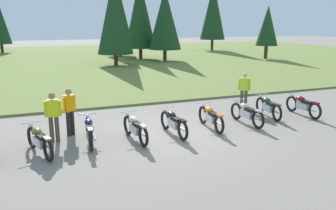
{
  "coord_description": "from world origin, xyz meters",
  "views": [
    {
      "loc": [
        -4.55,
        -11.05,
        3.88
      ],
      "look_at": [
        0.0,
        0.6,
        0.9
      ],
      "focal_mm": 37.39,
      "sensor_mm": 36.0,
      "label": 1
    }
  ],
  "objects_px": {
    "motorcycle_black": "(173,122)",
    "motorcycle_silver": "(247,113)",
    "motorcycle_british_green": "(268,107)",
    "motorcycle_maroon": "(303,105)",
    "rider_checking_bike": "(69,109)",
    "motorcycle_olive": "(39,140)",
    "rider_in_hivis_vest": "(53,114)",
    "motorcycle_navy": "(89,131)",
    "rider_near_row_end": "(244,89)",
    "motorcycle_cream": "(135,128)",
    "motorcycle_orange": "(211,117)"
  },
  "relations": [
    {
      "from": "motorcycle_silver",
      "to": "motorcycle_orange",
      "type": "bearing_deg",
      "value": -178.95
    },
    {
      "from": "motorcycle_cream",
      "to": "rider_near_row_end",
      "type": "height_order",
      "value": "rider_near_row_end"
    },
    {
      "from": "motorcycle_british_green",
      "to": "rider_checking_bike",
      "type": "xyz_separation_m",
      "value": [
        -7.96,
        0.47,
        0.51
      ]
    },
    {
      "from": "rider_in_hivis_vest",
      "to": "rider_near_row_end",
      "type": "relative_size",
      "value": 1.0
    },
    {
      "from": "motorcycle_black",
      "to": "motorcycle_silver",
      "type": "relative_size",
      "value": 1.0
    },
    {
      "from": "motorcycle_british_green",
      "to": "rider_checking_bike",
      "type": "relative_size",
      "value": 1.25
    },
    {
      "from": "motorcycle_british_green",
      "to": "motorcycle_maroon",
      "type": "height_order",
      "value": "same"
    },
    {
      "from": "motorcycle_maroon",
      "to": "rider_checking_bike",
      "type": "height_order",
      "value": "rider_checking_bike"
    },
    {
      "from": "motorcycle_cream",
      "to": "motorcycle_orange",
      "type": "bearing_deg",
      "value": 5.11
    },
    {
      "from": "motorcycle_silver",
      "to": "motorcycle_cream",
      "type": "bearing_deg",
      "value": -176.29
    },
    {
      "from": "rider_checking_bike",
      "to": "rider_in_hivis_vest",
      "type": "bearing_deg",
      "value": -137.53
    },
    {
      "from": "motorcycle_black",
      "to": "motorcycle_orange",
      "type": "relative_size",
      "value": 1.0
    },
    {
      "from": "rider_in_hivis_vest",
      "to": "rider_near_row_end",
      "type": "bearing_deg",
      "value": 10.64
    },
    {
      "from": "motorcycle_cream",
      "to": "rider_checking_bike",
      "type": "relative_size",
      "value": 1.26
    },
    {
      "from": "motorcycle_olive",
      "to": "motorcycle_black",
      "type": "relative_size",
      "value": 0.97
    },
    {
      "from": "motorcycle_olive",
      "to": "motorcycle_maroon",
      "type": "relative_size",
      "value": 0.97
    },
    {
      "from": "motorcycle_silver",
      "to": "rider_in_hivis_vest",
      "type": "relative_size",
      "value": 1.26
    },
    {
      "from": "motorcycle_black",
      "to": "motorcycle_silver",
      "type": "bearing_deg",
      "value": 3.39
    },
    {
      "from": "motorcycle_maroon",
      "to": "motorcycle_olive",
      "type": "bearing_deg",
      "value": -175.99
    },
    {
      "from": "motorcycle_silver",
      "to": "rider_near_row_end",
      "type": "bearing_deg",
      "value": 59.49
    },
    {
      "from": "motorcycle_cream",
      "to": "rider_checking_bike",
      "type": "bearing_deg",
      "value": 146.13
    },
    {
      "from": "motorcycle_black",
      "to": "motorcycle_maroon",
      "type": "relative_size",
      "value": 1.0
    },
    {
      "from": "motorcycle_navy",
      "to": "rider_near_row_end",
      "type": "height_order",
      "value": "rider_near_row_end"
    },
    {
      "from": "motorcycle_silver",
      "to": "motorcycle_british_green",
      "type": "height_order",
      "value": "same"
    },
    {
      "from": "motorcycle_olive",
      "to": "motorcycle_orange",
      "type": "height_order",
      "value": "same"
    },
    {
      "from": "motorcycle_maroon",
      "to": "rider_in_hivis_vest",
      "type": "height_order",
      "value": "rider_in_hivis_vest"
    },
    {
      "from": "motorcycle_silver",
      "to": "rider_in_hivis_vest",
      "type": "bearing_deg",
      "value": 176.01
    },
    {
      "from": "motorcycle_black",
      "to": "motorcycle_british_green",
      "type": "relative_size",
      "value": 1.0
    },
    {
      "from": "motorcycle_maroon",
      "to": "rider_checking_bike",
      "type": "relative_size",
      "value": 1.26
    },
    {
      "from": "motorcycle_black",
      "to": "motorcycle_maroon",
      "type": "distance_m",
      "value": 6.13
    },
    {
      "from": "motorcycle_olive",
      "to": "motorcycle_navy",
      "type": "distance_m",
      "value": 1.6
    },
    {
      "from": "motorcycle_orange",
      "to": "motorcycle_maroon",
      "type": "relative_size",
      "value": 1.0
    },
    {
      "from": "motorcycle_silver",
      "to": "rider_near_row_end",
      "type": "distance_m",
      "value": 2.44
    },
    {
      "from": "motorcycle_cream",
      "to": "motorcycle_maroon",
      "type": "xyz_separation_m",
      "value": [
        7.55,
        0.54,
        0.0
      ]
    },
    {
      "from": "motorcycle_black",
      "to": "motorcycle_cream",
      "type": "bearing_deg",
      "value": -175.6
    },
    {
      "from": "motorcycle_navy",
      "to": "motorcycle_orange",
      "type": "xyz_separation_m",
      "value": [
        4.47,
        0.04,
        0.0
      ]
    },
    {
      "from": "motorcycle_maroon",
      "to": "rider_in_hivis_vest",
      "type": "bearing_deg",
      "value": 178.57
    },
    {
      "from": "motorcycle_black",
      "to": "rider_in_hivis_vest",
      "type": "xyz_separation_m",
      "value": [
        -3.96,
        0.68,
        0.51
      ]
    },
    {
      "from": "motorcycle_cream",
      "to": "motorcycle_black",
      "type": "height_order",
      "value": "same"
    },
    {
      "from": "motorcycle_navy",
      "to": "motorcycle_orange",
      "type": "relative_size",
      "value": 1.0
    },
    {
      "from": "motorcycle_maroon",
      "to": "motorcycle_black",
      "type": "bearing_deg",
      "value": -175.97
    },
    {
      "from": "motorcycle_black",
      "to": "motorcycle_silver",
      "type": "xyz_separation_m",
      "value": [
        3.14,
        0.19,
        0.0
      ]
    },
    {
      "from": "motorcycle_maroon",
      "to": "rider_near_row_end",
      "type": "relative_size",
      "value": 1.26
    },
    {
      "from": "motorcycle_cream",
      "to": "motorcycle_british_green",
      "type": "distance_m",
      "value": 6.06
    },
    {
      "from": "motorcycle_olive",
      "to": "rider_near_row_end",
      "type": "distance_m",
      "value": 9.19
    },
    {
      "from": "motorcycle_silver",
      "to": "motorcycle_maroon",
      "type": "bearing_deg",
      "value": 4.7
    },
    {
      "from": "rider_near_row_end",
      "to": "rider_checking_bike",
      "type": "relative_size",
      "value": 1.0
    },
    {
      "from": "motorcycle_olive",
      "to": "motorcycle_british_green",
      "type": "xyz_separation_m",
      "value": [
        9.03,
        1.05,
        0.0
      ]
    },
    {
      "from": "motorcycle_olive",
      "to": "motorcycle_orange",
      "type": "relative_size",
      "value": 0.97
    },
    {
      "from": "motorcycle_olive",
      "to": "motorcycle_british_green",
      "type": "height_order",
      "value": "same"
    }
  ]
}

